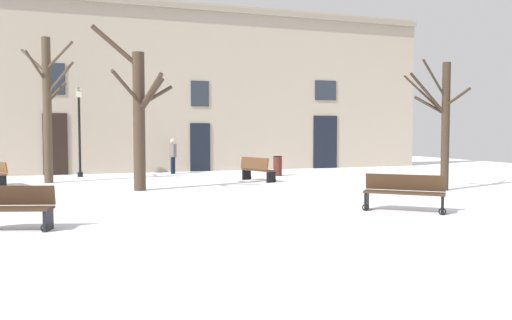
% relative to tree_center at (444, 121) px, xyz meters
% --- Properties ---
extents(ground_plane, '(37.99, 37.99, 0.00)m').
position_rel_tree_center_xyz_m(ground_plane, '(-5.57, 0.42, -2.25)').
color(ground_plane, white).
extents(building_facade, '(23.75, 0.60, 7.96)m').
position_rel_tree_center_xyz_m(building_facade, '(-5.56, 10.55, 1.79)').
color(building_facade, tan).
rests_on(building_facade, ground).
extents(tree_center, '(2.00, 1.79, 4.18)m').
position_rel_tree_center_xyz_m(tree_center, '(0.00, 0.00, 0.00)').
color(tree_center, '#382B1E').
rests_on(tree_center, ground).
extents(tree_foreground, '(1.92, 2.80, 5.35)m').
position_rel_tree_center_xyz_m(tree_foreground, '(-12.19, 6.77, 0.60)').
color(tree_foreground, '#4C3D2D').
rests_on(tree_foreground, ground).
extents(tree_right_of_center, '(2.61, 1.60, 5.25)m').
position_rel_tree_center_xyz_m(tree_right_of_center, '(-9.30, 3.10, 0.20)').
color(tree_right_of_center, '#423326').
rests_on(tree_right_of_center, ground).
extents(streetlamp, '(0.30, 0.30, 3.75)m').
position_rel_tree_center_xyz_m(streetlamp, '(-11.11, 9.03, 0.05)').
color(streetlamp, black).
rests_on(streetlamp, ground).
extents(litter_bin, '(0.40, 0.40, 0.85)m').
position_rel_tree_center_xyz_m(litter_bin, '(-3.08, 6.79, -1.82)').
color(litter_bin, '#4C1E19').
rests_on(litter_bin, ground).
extents(bench_far_corner, '(1.72, 1.56, 0.88)m').
position_rel_tree_center_xyz_m(bench_far_corner, '(-3.80, -3.34, -1.78)').
color(bench_far_corner, '#3D2819').
rests_on(bench_far_corner, ground).
extents(bench_back_to_back_left, '(0.99, 1.69, 0.92)m').
position_rel_tree_center_xyz_m(bench_back_to_back_left, '(-4.69, 4.82, -1.79)').
color(bench_back_to_back_left, '#51331E').
rests_on(bench_back_to_back_left, ground).
extents(bench_back_to_back_right, '(1.63, 0.92, 0.85)m').
position_rel_tree_center_xyz_m(bench_back_to_back_right, '(-12.36, -2.86, -1.82)').
color(bench_back_to_back_right, '#3D2819').
rests_on(bench_back_to_back_right, ground).
extents(person_strolling, '(0.39, 0.44, 1.59)m').
position_rel_tree_center_xyz_m(person_strolling, '(-7.15, 9.35, -1.38)').
color(person_strolling, black).
rests_on(person_strolling, ground).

